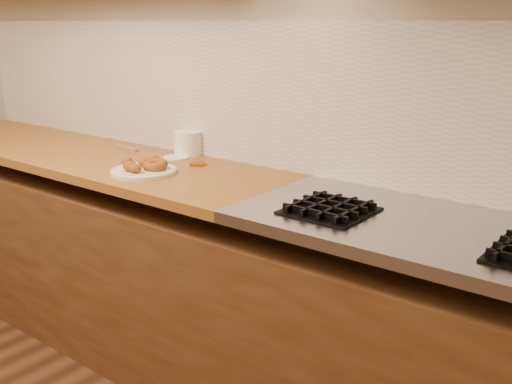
{
  "coord_description": "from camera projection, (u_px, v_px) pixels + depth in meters",
  "views": [
    {
      "loc": [
        1.76,
        0.0,
        1.5
      ],
      "look_at": [
        0.53,
        1.56,
        0.93
      ],
      "focal_mm": 42.0,
      "sensor_mm": 36.0,
      "label": 1
    }
  ],
  "objects": [
    {
      "name": "ring_donut",
      "position": [
        155.0,
        165.0,
        2.44
      ],
      "size": [
        0.11,
        0.11,
        0.05
      ],
      "primitive_type": "torus",
      "rotation": [
        0.1,
        0.0,
        -0.04
      ],
      "color": "#A05413",
      "rests_on": "donut_plate"
    },
    {
      "name": "wooden_utensil",
      "position": [
        126.0,
        148.0,
        2.9
      ],
      "size": [
        0.19,
        0.05,
        0.01
      ],
      "primitive_type": "cube",
      "rotation": [
        0.0,
        0.0,
        -0.15
      ],
      "color": "olive",
      "rests_on": "butcher_block"
    },
    {
      "name": "tub_lid",
      "position": [
        176.0,
        157.0,
        2.71
      ],
      "size": [
        0.14,
        0.14,
        0.01
      ],
      "primitive_type": "cylinder",
      "rotation": [
        0.0,
        0.0,
        -0.21
      ],
      "color": "white",
      "rests_on": "butcher_block"
    },
    {
      "name": "fried_dough_chunks",
      "position": [
        138.0,
        164.0,
        2.45
      ],
      "size": [
        0.15,
        0.2,
        0.05
      ],
      "color": "#A05413",
      "rests_on": "donut_plate"
    },
    {
      "name": "wall_back",
      "position": [
        222.0,
        57.0,
        2.6
      ],
      "size": [
        4.0,
        0.02,
        2.7
      ],
      "primitive_type": "cube",
      "color": "#C3AE93",
      "rests_on": "ground"
    },
    {
      "name": "donut_plate",
      "position": [
        144.0,
        171.0,
        2.44
      ],
      "size": [
        0.27,
        0.27,
        0.02
      ],
      "primitive_type": "cylinder",
      "color": "silver",
      "rests_on": "butcher_block"
    },
    {
      "name": "stovetop",
      "position": [
        443.0,
        234.0,
        1.81
      ],
      "size": [
        1.3,
        0.62,
        0.04
      ],
      "primitive_type": "cube",
      "color": "#9EA0A5",
      "rests_on": "base_cabinet"
    },
    {
      "name": "butcher_block",
      "position": [
        79.0,
        155.0,
        2.88
      ],
      "size": [
        2.3,
        0.62,
        0.04
      ],
      "primitive_type": "cube",
      "color": "#995D22",
      "rests_on": "base_cabinet"
    },
    {
      "name": "base_cabinet",
      "position": [
        179.0,
        284.0,
        2.63
      ],
      "size": [
        3.6,
        0.6,
        0.77
      ],
      "primitive_type": "cube",
      "color": "brown",
      "rests_on": "floor"
    },
    {
      "name": "burner_grates",
      "position": [
        425.0,
        229.0,
        1.75
      ],
      "size": [
        0.91,
        0.26,
        0.03
      ],
      "color": "black",
      "rests_on": "stovetop"
    },
    {
      "name": "plastic_tub",
      "position": [
        188.0,
        143.0,
        2.77
      ],
      "size": [
        0.15,
        0.15,
        0.11
      ],
      "primitive_type": "cylinder",
      "rotation": [
        0.0,
        0.0,
        0.11
      ],
      "color": "white",
      "rests_on": "butcher_block"
    },
    {
      "name": "brass_jar_lid",
      "position": [
        198.0,
        164.0,
        2.58
      ],
      "size": [
        0.08,
        0.08,
        0.01
      ],
      "primitive_type": "cylinder",
      "rotation": [
        0.0,
        0.0,
        0.02
      ],
      "color": "#B57124",
      "rests_on": "butcher_block"
    },
    {
      "name": "backsplash",
      "position": [
        221.0,
        92.0,
        2.63
      ],
      "size": [
        3.6,
        0.02,
        0.6
      ],
      "primitive_type": "cube",
      "color": "beige",
      "rests_on": "wall_back"
    }
  ]
}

